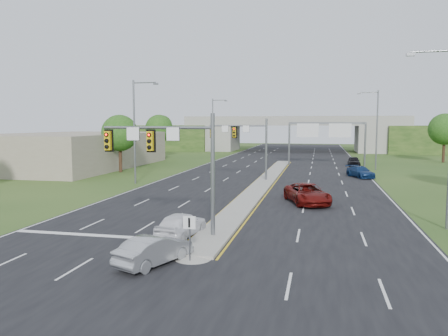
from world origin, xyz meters
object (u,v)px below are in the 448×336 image
car_far_b (360,172)px  car_silver (154,250)px  keep_right_sign (190,231)px  overpass (294,136)px  car_far_a (307,194)px  signal_mast_near (173,154)px  car_white (181,224)px  sign_gantry (326,131)px  car_far_c (354,161)px  signal_mast_far (246,139)px

car_far_b → car_silver: bearing=-132.3°
keep_right_sign → car_silver: 1.82m
overpass → car_far_a: (4.91, -68.10, -2.74)m
signal_mast_near → car_white: size_ratio=1.69×
sign_gantry → car_far_b: (3.97, -14.27, -4.55)m
car_white → car_far_c: car_far_c is taller
car_silver → car_far_b: size_ratio=0.87×
signal_mast_near → car_silver: bearing=-81.4°
car_silver → signal_mast_far: bearing=-66.2°
car_far_c → sign_gantry: bearing=-173.7°
sign_gantry → car_silver: sign_gantry is taller
keep_right_sign → car_far_c: keep_right_sign is taller
car_white → car_silver: (0.33, -5.00, -0.04)m
car_silver → car_far_b: 37.80m
overpass → car_silver: 85.21m
keep_right_sign → car_far_b: keep_right_sign is taller
keep_right_sign → car_silver: keep_right_sign is taller
overpass → car_far_b: size_ratio=17.34×
sign_gantry → car_far_a: size_ratio=2.01×
overpass → car_far_b: (10.65, -49.35, -2.86)m
signal_mast_near → signal_mast_far: same height
signal_mast_far → car_far_a: (7.17, -13.03, -3.91)m
sign_gantry → car_far_b: sign_gantry is taller
signal_mast_near → keep_right_sign: bearing=-63.1°
sign_gantry → car_far_b: size_ratio=2.51×
car_white → car_silver: 5.01m
signal_mast_far → keep_right_sign: (2.26, -29.45, -3.21)m
signal_mast_far → car_far_a: 15.38m
signal_mast_near → car_far_c: (13.26, 45.52, -3.99)m
keep_right_sign → car_white: 4.81m
sign_gantry → car_far_c: sign_gantry is taller
car_white → signal_mast_near: bearing=-0.9°
signal_mast_near → sign_gantry: size_ratio=0.60×
car_far_a → car_far_b: bearing=54.0°
car_far_b → car_white: bearing=-135.6°
signal_mast_near → sign_gantry: (8.95, 44.99, 0.51)m
car_far_a → car_silver: bearing=-129.6°
sign_gantry → signal_mast_far: bearing=-114.1°
overpass → car_far_b: overpass is taller
keep_right_sign → overpass: 84.55m
signal_mast_near → car_far_a: (7.17, 11.97, -3.91)m
sign_gantry → car_far_a: 33.37m
signal_mast_far → keep_right_sign: size_ratio=3.18×
car_far_b → car_far_c: size_ratio=1.10×
overpass → car_white: bearing=-91.3°
signal_mast_near → car_white: bearing=-9.5°
signal_mast_far → car_far_a: signal_mast_far is taller
sign_gantry → car_far_c: bearing=6.9°
sign_gantry → car_white: sign_gantry is taller
overpass → car_far_b: 50.57m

